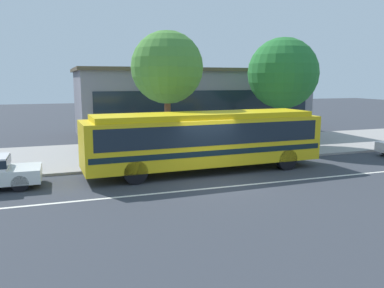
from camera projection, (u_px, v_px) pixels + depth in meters
The scene contains 8 objects.
ground_plane at pixel (215, 182), 16.60m from camera, with size 120.00×120.00×0.00m, color #33373F.
sidewalk_slab at pixel (167, 151), 23.48m from camera, with size 60.00×8.00×0.12m, color gray.
lane_stripe_center at pixel (223, 187), 15.86m from camera, with size 56.00×0.16×0.01m, color silver.
transit_bus at pixel (205, 137), 18.36m from camera, with size 11.13×2.91×2.74m.
pedestrian_waiting_near_sign at pixel (238, 136), 22.03m from camera, with size 0.35×0.35×1.75m.
street_tree_near_stop at pixel (167, 68), 21.05m from camera, with size 3.84×3.84×6.67m.
street_tree_mid_block at pixel (283, 73), 24.68m from camera, with size 4.39×4.39×6.69m.
station_building at pixel (189, 102), 31.15m from camera, with size 17.25×8.78×5.04m.
Camera 1 is at (-6.24, -14.91, 4.24)m, focal length 37.29 mm.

